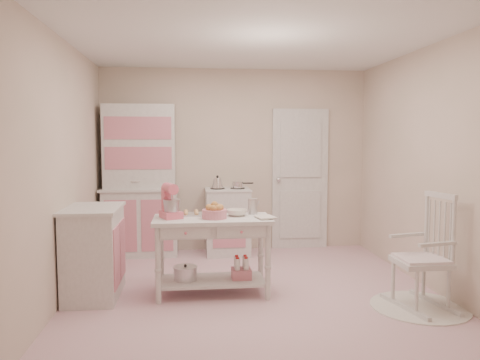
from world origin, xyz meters
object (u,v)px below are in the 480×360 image
at_px(stove, 228,221).
at_px(work_table, 212,256).
at_px(hutch, 140,180).
at_px(stand_mixer, 171,201).
at_px(base_cabinet, 94,252).
at_px(rocking_chair, 421,251).
at_px(bread_basket, 214,214).

xyz_separation_m(stove, work_table, (-0.29, -1.69, -0.06)).
height_order(hutch, stand_mixer, hutch).
bearing_deg(base_cabinet, rocking_chair, -11.80).
distance_m(stove, base_cabinet, 2.22).
xyz_separation_m(work_table, bread_basket, (0.02, -0.05, 0.45)).
xyz_separation_m(base_cabinet, bread_basket, (1.22, -0.10, 0.39)).
bearing_deg(bread_basket, hutch, 117.34).
xyz_separation_m(stove, base_cabinet, (-1.49, -1.65, 0.00)).
xyz_separation_m(hutch, work_table, (0.91, -1.74, -0.64)).
bearing_deg(stove, hutch, 177.61).
relative_size(stove, stand_mixer, 2.71).
xyz_separation_m(rocking_chair, stand_mixer, (-2.37, 0.63, 0.42)).
bearing_deg(hutch, stove, -2.39).
xyz_separation_m(stand_mixer, bread_basket, (0.44, -0.07, -0.12)).
bearing_deg(stand_mixer, stove, 44.61).
bearing_deg(stand_mixer, rocking_chair, -37.29).
distance_m(stove, bread_basket, 1.81).
height_order(base_cabinet, bread_basket, base_cabinet).
bearing_deg(bread_basket, base_cabinet, 175.55).
relative_size(stand_mixer, bread_basket, 1.36).
bearing_deg(work_table, rocking_chair, -17.47).
xyz_separation_m(stove, stand_mixer, (-0.71, -1.67, 0.51)).
bearing_deg(rocking_chair, hutch, 128.22).
bearing_deg(bread_basket, stove, 81.11).
bearing_deg(work_table, hutch, 117.49).
xyz_separation_m(work_table, stand_mixer, (-0.42, 0.02, 0.57)).
bearing_deg(hutch, bread_basket, -62.66).
distance_m(base_cabinet, bread_basket, 1.28).
distance_m(base_cabinet, stand_mixer, 0.93).
relative_size(hutch, stand_mixer, 6.12).
height_order(base_cabinet, work_table, base_cabinet).
bearing_deg(rocking_chair, stove, 113.40).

